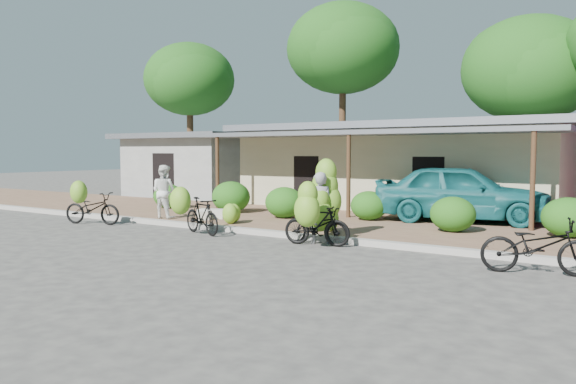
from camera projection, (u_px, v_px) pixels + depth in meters
name	position (u px, v px, depth m)	size (l,w,h in m)	color
ground	(230.00, 247.00, 13.33)	(100.00, 100.00, 0.00)	#3F3D3B
sidewalk	(332.00, 223.00, 17.48)	(60.00, 6.00, 0.12)	#936B4F
curb	(277.00, 234.00, 14.98)	(60.00, 0.25, 0.15)	#A8A399
shop_main	(405.00, 165.00, 22.29)	(13.00, 8.50, 3.35)	#C2BA93
shop_grey	(199.00, 165.00, 28.41)	(7.00, 6.00, 3.15)	#9D9D98
tree_back_left	(188.00, 78.00, 31.31)	(5.14, 5.01, 8.29)	#533221
tree_far_center	(341.00, 47.00, 29.31)	(5.92, 5.86, 9.97)	#533221
tree_center_right	(525.00, 67.00, 24.89)	(5.87, 5.80, 8.22)	#533221
hedge_0	(168.00, 196.00, 21.34)	(1.18, 1.06, 0.92)	#174E11
hedge_1	(231.00, 197.00, 19.86)	(1.41, 1.27, 1.10)	#174E11
hedge_2	(284.00, 202.00, 18.18)	(1.29, 1.16, 1.01)	#174E11
hedge_3	(369.00, 206.00, 17.61)	(1.17, 1.06, 0.92)	#174E11
hedge_4	(453.00, 214.00, 15.03)	(1.21, 1.09, 0.95)	#174E11
hedge_5	(568.00, 217.00, 14.02)	(1.29, 1.16, 1.01)	#174E11
bike_far_left	(91.00, 206.00, 17.42)	(2.02, 1.46, 1.41)	black
bike_left	(197.00, 213.00, 15.29)	(1.76, 1.36, 1.34)	black
bike_center	(321.00, 209.00, 13.93)	(1.75, 1.21, 2.10)	black
bike_right	(314.00, 219.00, 13.33)	(1.73, 1.29, 1.59)	black
bike_far_right	(538.00, 246.00, 10.34)	(2.12, 1.18, 1.06)	black
loose_banana_a	(234.00, 213.00, 17.01)	(0.46, 0.39, 0.58)	#7DAC2B
loose_banana_b	(230.00, 214.00, 16.69)	(0.49, 0.42, 0.61)	#7DAC2B
loose_banana_c	(329.00, 219.00, 15.07)	(0.56, 0.48, 0.70)	#7DAC2B
sack_near	(212.00, 214.00, 18.09)	(0.85, 0.40, 0.30)	silver
sack_far	(203.00, 215.00, 17.85)	(0.75, 0.38, 0.28)	silver
vendor	(319.00, 208.00, 13.81)	(0.65, 0.43, 1.78)	gray
bystander	(164.00, 192.00, 18.10)	(0.84, 0.65, 1.72)	white
teal_van	(461.00, 193.00, 17.20)	(2.10, 5.21, 1.77)	#166367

